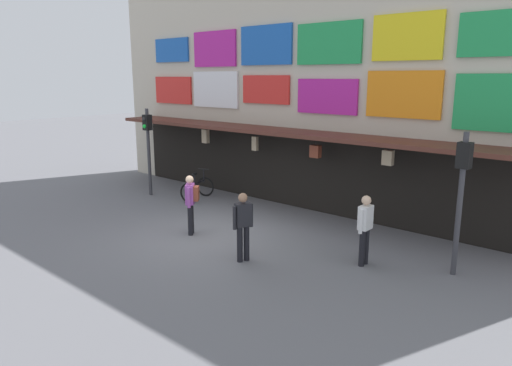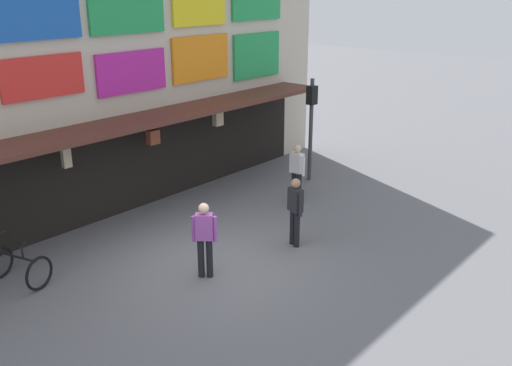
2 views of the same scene
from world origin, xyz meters
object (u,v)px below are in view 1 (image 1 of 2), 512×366
(bicycle_parked, at_px, (197,189))
(traffic_light_near, at_px, (148,138))
(pedestrian_in_black, at_px, (243,223))
(pedestrian_in_purple, at_px, (191,200))
(pedestrian_in_white, at_px, (365,226))
(traffic_light_far, at_px, (462,181))

(bicycle_parked, bearing_deg, traffic_light_near, -159.47)
(pedestrian_in_black, xyz_separation_m, pedestrian_in_purple, (-2.43, 0.51, 0.04))
(traffic_light_near, height_order, pedestrian_in_white, traffic_light_near)
(traffic_light_near, relative_size, traffic_light_far, 1.00)
(pedestrian_in_purple, bearing_deg, bicycle_parked, 135.68)
(pedestrian_in_purple, bearing_deg, pedestrian_in_white, 13.91)
(traffic_light_far, distance_m, pedestrian_in_purple, 6.90)
(traffic_light_near, relative_size, bicycle_parked, 2.43)
(pedestrian_in_white, height_order, pedestrian_in_purple, same)
(traffic_light_near, xyz_separation_m, pedestrian_in_black, (7.02, -2.51, -1.19))
(pedestrian_in_white, height_order, pedestrian_in_black, same)
(pedestrian_in_white, relative_size, pedestrian_in_purple, 1.00)
(pedestrian_in_white, bearing_deg, pedestrian_in_purple, -166.09)
(traffic_light_far, bearing_deg, pedestrian_in_white, -154.69)
(pedestrian_in_white, bearing_deg, bicycle_parked, 168.51)
(bicycle_parked, distance_m, pedestrian_in_black, 6.11)
(traffic_light_near, bearing_deg, pedestrian_in_purple, -23.46)
(traffic_light_near, bearing_deg, pedestrian_in_black, -19.65)
(traffic_light_near, distance_m, bicycle_parked, 2.63)
(traffic_light_near, height_order, traffic_light_far, same)
(bicycle_parked, xyz_separation_m, pedestrian_in_purple, (2.75, -2.68, 0.59))
(traffic_light_near, bearing_deg, pedestrian_in_white, -5.07)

